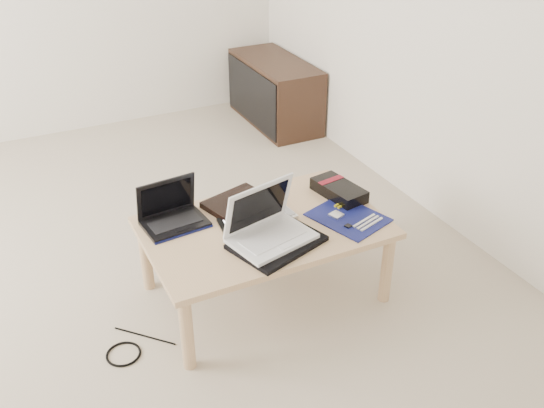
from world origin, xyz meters
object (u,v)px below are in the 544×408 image
media_cabinet (274,92)px  netbook (172,215)px  coffee_table (264,234)px  gpu_box (339,190)px  white_laptop (267,227)px

media_cabinet → netbook: netbook is taller
coffee_table → gpu_box: size_ratio=3.58×
netbook → gpu_box: bearing=-8.6°
coffee_table → media_cabinet: size_ratio=1.22×
gpu_box → media_cabinet: bearing=73.2°
coffee_table → white_laptop: bearing=-109.4°
coffee_table → white_laptop: 0.18m
coffee_table → media_cabinet: 2.17m
coffee_table → gpu_box: gpu_box is taller
white_laptop → gpu_box: white_laptop is taller
media_cabinet → gpu_box: (-0.56, -1.84, 0.18)m
gpu_box → netbook: bearing=171.4°
netbook → white_laptop: (0.33, -0.33, 0.03)m
white_laptop → netbook: bearing=135.1°
coffee_table → white_laptop: (-0.04, -0.12, 0.12)m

